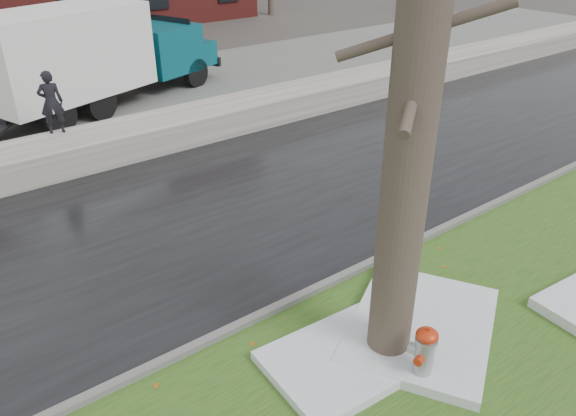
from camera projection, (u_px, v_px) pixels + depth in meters
ground at (345, 331)px, 8.60m from camera, size 120.00×120.00×0.00m
verge at (407, 377)px, 7.72m from camera, size 60.00×4.50×0.04m
road at (199, 217)px, 11.74m from camera, size 60.00×7.00×0.03m
parking_lot at (65, 113)px, 17.68m from camera, size 60.00×9.00×0.03m
curb at (304, 295)px, 9.27m from camera, size 60.00×0.15×0.14m
snowbank at (118, 142)px, 14.51m from camera, size 60.00×1.60×0.75m
fire_hydrant at (424, 352)px, 7.43m from camera, size 0.45×0.42×0.91m
tree at (415, 96)px, 6.37m from camera, size 1.36×1.55×7.53m
box_truck at (93, 55)px, 17.38m from camera, size 9.57×4.75×3.20m
worker at (51, 102)px, 13.69m from camera, size 0.65×0.52×1.56m
snow_patch_near at (421, 326)px, 8.51m from camera, size 3.25×3.02×0.16m
snow_patch_far at (346, 358)px, 7.92m from camera, size 2.30×1.74×0.14m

